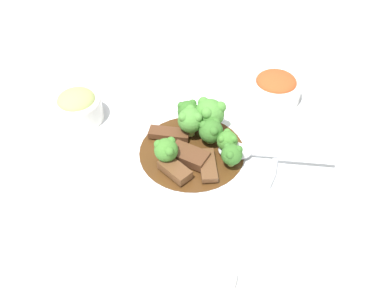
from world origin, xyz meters
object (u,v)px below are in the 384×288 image
(broccoli_floret_1, at_px, (227,141))
(side_bowl_kimchi, at_px, (275,87))
(broccoli_floret_2, at_px, (209,113))
(sauce_dish, at_px, (214,277))
(broccoli_floret_0, at_px, (211,131))
(main_plate, at_px, (192,153))
(serving_spoon, at_px, (245,152))
(beef_strip_2, at_px, (175,170))
(side_bowl_appetizer, at_px, (78,106))
(broccoli_floret_5, at_px, (232,154))
(broccoli_floret_6, at_px, (188,111))
(beef_strip_1, at_px, (208,165))
(broccoli_floret_3, at_px, (166,150))
(broccoli_floret_4, at_px, (191,120))
(beef_strip_3, at_px, (189,155))
(beef_strip_0, at_px, (170,133))

(broccoli_floret_1, xyz_separation_m, side_bowl_kimchi, (0.20, 0.03, -0.01))
(broccoli_floret_2, bearing_deg, sauce_dish, -139.00)
(broccoli_floret_0, distance_m, sauce_dish, 0.27)
(main_plate, xyz_separation_m, serving_spoon, (0.05, -0.08, 0.02))
(beef_strip_2, xyz_separation_m, side_bowl_appetizer, (-0.00, 0.25, 0.00))
(broccoli_floret_0, bearing_deg, broccoli_floret_5, -108.36)
(broccoli_floret_1, bearing_deg, broccoli_floret_2, 68.05)
(main_plate, height_order, side_bowl_appetizer, side_bowl_appetizer)
(broccoli_floret_6, bearing_deg, beef_strip_1, -122.29)
(beef_strip_1, bearing_deg, side_bowl_kimchi, 6.95)
(side_bowl_kimchi, relative_size, side_bowl_appetizer, 1.12)
(broccoli_floret_2, xyz_separation_m, broccoli_floret_6, (-0.01, 0.04, -0.01))
(serving_spoon, bearing_deg, beef_strip_1, 155.81)
(side_bowl_kimchi, distance_m, sauce_dish, 0.43)
(beef_strip_1, relative_size, broccoli_floret_1, 1.74)
(broccoli_floret_5, xyz_separation_m, serving_spoon, (0.04, -0.00, -0.02))
(broccoli_floret_2, relative_size, side_bowl_kimchi, 0.60)
(broccoli_floret_0, height_order, broccoli_floret_6, same)
(broccoli_floret_2, distance_m, broccoli_floret_3, 0.12)
(broccoli_floret_4, bearing_deg, broccoli_floret_0, -77.15)
(beef_strip_1, height_order, broccoli_floret_2, broccoli_floret_2)
(broccoli_floret_3, distance_m, side_bowl_appetizer, 0.22)
(broccoli_floret_3, height_order, serving_spoon, broccoli_floret_3)
(side_bowl_kimchi, bearing_deg, broccoli_floret_4, 167.76)
(beef_strip_3, relative_size, side_bowl_kimchi, 0.71)
(beef_strip_0, bearing_deg, beef_strip_1, -98.16)
(main_plate, distance_m, sauce_dish, 0.24)
(beef_strip_3, distance_m, serving_spoon, 0.10)
(beef_strip_3, height_order, broccoli_floret_4, broccoli_floret_4)
(side_bowl_appetizer, bearing_deg, broccoli_floret_5, -75.05)
(beef_strip_2, relative_size, sauce_dish, 0.95)
(beef_strip_2, relative_size, side_bowl_kimchi, 0.59)
(serving_spoon, distance_m, side_bowl_appetizer, 0.33)
(broccoli_floret_0, height_order, side_bowl_appetizer, broccoli_floret_0)
(broccoli_floret_6, bearing_deg, beef_strip_0, 177.17)
(side_bowl_appetizer, bearing_deg, main_plate, -74.65)
(broccoli_floret_1, xyz_separation_m, broccoli_floret_2, (0.02, 0.06, 0.01))
(broccoli_floret_3, bearing_deg, beef_strip_2, -108.92)
(main_plate, distance_m, broccoli_floret_0, 0.05)
(broccoli_floret_0, bearing_deg, beef_strip_0, 119.05)
(serving_spoon, relative_size, sauce_dish, 2.82)
(broccoli_floret_2, height_order, broccoli_floret_3, broccoli_floret_2)
(broccoli_floret_1, height_order, sauce_dish, broccoli_floret_1)
(broccoli_floret_0, bearing_deg, broccoli_floret_6, 79.55)
(side_bowl_kimchi, bearing_deg, broccoli_floret_6, 159.74)
(broccoli_floret_3, bearing_deg, side_bowl_appetizer, 93.66)
(broccoli_floret_4, distance_m, side_bowl_appetizer, 0.23)
(beef_strip_0, relative_size, beef_strip_2, 1.26)
(broccoli_floret_6, xyz_separation_m, side_bowl_appetizer, (-0.12, 0.18, -0.02))
(beef_strip_2, relative_size, beef_strip_3, 0.83)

